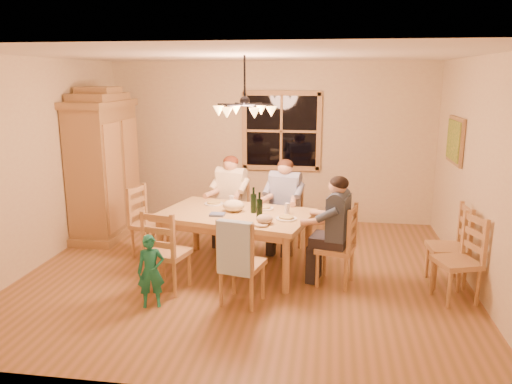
% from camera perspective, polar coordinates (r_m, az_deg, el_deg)
% --- Properties ---
extents(floor, '(5.50, 5.50, 0.00)m').
position_cam_1_polar(floor, '(6.50, -1.20, -9.12)').
color(floor, brown).
rests_on(floor, ground).
extents(ceiling, '(5.50, 5.00, 0.02)m').
position_cam_1_polar(ceiling, '(6.02, -1.32, 15.39)').
color(ceiling, white).
rests_on(ceiling, wall_back).
extents(wall_back, '(5.50, 0.02, 2.70)m').
position_cam_1_polar(wall_back, '(8.56, 1.58, 5.69)').
color(wall_back, beige).
rests_on(wall_back, floor).
extents(wall_left, '(0.02, 5.00, 2.70)m').
position_cam_1_polar(wall_left, '(7.12, -23.68, 3.03)').
color(wall_left, beige).
rests_on(wall_left, floor).
extents(wall_right, '(0.02, 5.00, 2.70)m').
position_cam_1_polar(wall_right, '(6.28, 24.34, 1.74)').
color(wall_right, beige).
rests_on(wall_right, floor).
extents(window, '(1.30, 0.06, 1.30)m').
position_cam_1_polar(window, '(8.49, 2.92, 6.96)').
color(window, black).
rests_on(window, wall_back).
extents(painting, '(0.06, 0.78, 0.64)m').
position_cam_1_polar(painting, '(7.38, 21.79, 5.49)').
color(painting, olive).
rests_on(painting, wall_right).
extents(chandelier, '(0.77, 0.68, 0.71)m').
position_cam_1_polar(chandelier, '(6.03, -1.29, 9.46)').
color(chandelier, black).
rests_on(chandelier, ceiling).
extents(armoire, '(0.66, 1.40, 2.30)m').
position_cam_1_polar(armoire, '(8.07, -16.94, 2.54)').
color(armoire, olive).
rests_on(armoire, floor).
extents(dining_table, '(2.09, 1.55, 0.76)m').
position_cam_1_polar(dining_table, '(6.40, -2.34, -3.22)').
color(dining_table, tan).
rests_on(dining_table, floor).
extents(chair_far_left, '(0.52, 0.51, 0.99)m').
position_cam_1_polar(chair_far_left, '(7.47, -2.85, -3.69)').
color(chair_far_left, '#AA744B').
rests_on(chair_far_left, floor).
extents(chair_far_right, '(0.52, 0.51, 0.99)m').
position_cam_1_polar(chair_far_right, '(7.17, 3.25, -4.41)').
color(chair_far_right, '#AA744B').
rests_on(chair_far_right, floor).
extents(chair_near_left, '(0.52, 0.51, 0.99)m').
position_cam_1_polar(chair_near_left, '(5.99, -9.97, -8.24)').
color(chair_near_left, '#AA744B').
rests_on(chair_near_left, floor).
extents(chair_near_right, '(0.52, 0.51, 0.99)m').
position_cam_1_polar(chair_near_right, '(5.58, -1.59, -9.67)').
color(chair_near_right, '#AA744B').
rests_on(chair_near_right, floor).
extents(chair_end_left, '(0.51, 0.52, 0.99)m').
position_cam_1_polar(chair_end_left, '(7.12, -12.00, -4.83)').
color(chair_end_left, '#AA744B').
rests_on(chair_end_left, floor).
extents(chair_end_right, '(0.51, 0.52, 0.99)m').
position_cam_1_polar(chair_end_right, '(6.13, 9.02, -7.68)').
color(chair_end_right, '#AA744B').
rests_on(chair_end_right, floor).
extents(adult_woman, '(0.47, 0.50, 0.87)m').
position_cam_1_polar(adult_woman, '(7.33, -2.90, 0.34)').
color(adult_woman, '#F9E9C0').
rests_on(adult_woman, floor).
extents(adult_plaid_man, '(0.47, 0.50, 0.87)m').
position_cam_1_polar(adult_plaid_man, '(7.03, 3.31, -0.22)').
color(adult_plaid_man, '#304585').
rests_on(adult_plaid_man, floor).
extents(adult_slate_man, '(0.50, 0.47, 0.87)m').
position_cam_1_polar(adult_slate_man, '(5.96, 9.20, -2.84)').
color(adult_slate_man, '#38455A').
rests_on(adult_slate_man, floor).
extents(towel, '(0.39, 0.18, 0.58)m').
position_cam_1_polar(towel, '(5.27, -2.43, -6.43)').
color(towel, '#A4C6DE').
rests_on(towel, chair_near_right).
extents(wine_bottle_a, '(0.08, 0.08, 0.33)m').
position_cam_1_polar(wine_bottle_a, '(6.33, -0.28, -0.92)').
color(wine_bottle_a, black).
rests_on(wine_bottle_a, dining_table).
extents(wine_bottle_b, '(0.08, 0.08, 0.33)m').
position_cam_1_polar(wine_bottle_b, '(6.07, 0.40, -1.55)').
color(wine_bottle_b, black).
rests_on(wine_bottle_b, dining_table).
extents(plate_woman, '(0.26, 0.26, 0.02)m').
position_cam_1_polar(plate_woman, '(6.79, -4.84, -1.35)').
color(plate_woman, white).
rests_on(plate_woman, dining_table).
extents(plate_plaid, '(0.26, 0.26, 0.02)m').
position_cam_1_polar(plate_plaid, '(6.54, 0.89, -1.87)').
color(plate_plaid, white).
rests_on(plate_plaid, dining_table).
extents(plate_slate, '(0.26, 0.26, 0.02)m').
position_cam_1_polar(plate_slate, '(6.09, 3.47, -3.06)').
color(plate_slate, white).
rests_on(plate_slate, dining_table).
extents(wine_glass_a, '(0.06, 0.06, 0.14)m').
position_cam_1_polar(wine_glass_a, '(6.68, -2.84, -1.02)').
color(wine_glass_a, silver).
rests_on(wine_glass_a, dining_table).
extents(wine_glass_b, '(0.06, 0.06, 0.14)m').
position_cam_1_polar(wine_glass_b, '(6.30, 3.58, -1.90)').
color(wine_glass_b, silver).
rests_on(wine_glass_b, dining_table).
extents(cap, '(0.20, 0.20, 0.11)m').
position_cam_1_polar(cap, '(5.90, 1.00, -3.10)').
color(cap, tan).
rests_on(cap, dining_table).
extents(napkin, '(0.21, 0.18, 0.03)m').
position_cam_1_polar(napkin, '(6.25, -4.45, -2.57)').
color(napkin, '#536699').
rests_on(napkin, dining_table).
extents(cloth_bundle, '(0.28, 0.22, 0.15)m').
position_cam_1_polar(cloth_bundle, '(6.41, -2.58, -1.57)').
color(cloth_bundle, beige).
rests_on(cloth_bundle, dining_table).
extents(child, '(0.34, 0.28, 0.81)m').
position_cam_1_polar(child, '(5.57, -11.92, -8.86)').
color(child, '#19735B').
rests_on(child, floor).
extents(chair_spare_front, '(0.54, 0.55, 0.99)m').
position_cam_1_polar(chair_spare_front, '(6.05, 21.79, -8.78)').
color(chair_spare_front, '#AA744B').
rests_on(chair_spare_front, floor).
extents(chair_spare_back, '(0.45, 0.47, 0.99)m').
position_cam_1_polar(chair_spare_back, '(6.47, 20.89, -7.27)').
color(chair_spare_back, '#AA744B').
rests_on(chair_spare_back, floor).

